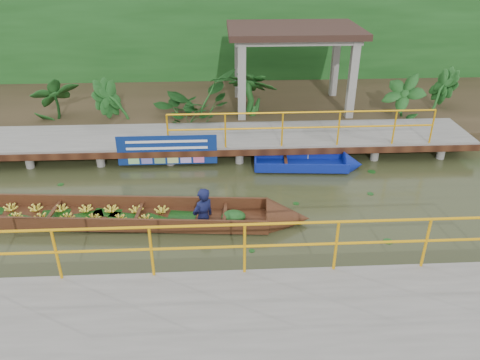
{
  "coord_description": "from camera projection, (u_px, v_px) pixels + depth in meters",
  "views": [
    {
      "loc": [
        0.38,
        -9.6,
        6.0
      ],
      "look_at": [
        0.9,
        0.5,
        0.6
      ],
      "focal_mm": 35.0,
      "sensor_mm": 36.0,
      "label": 1
    }
  ],
  "objects": [
    {
      "name": "tropical_plants",
      "position": [
        246.0,
        93.0,
        15.39
      ],
      "size": [
        14.34,
        1.34,
        1.67
      ],
      "color": "#164416",
      "rests_on": "ground"
    },
    {
      "name": "blue_banner",
      "position": [
        167.0,
        150.0,
        13.14
      ],
      "size": [
        2.8,
        0.04,
        0.88
      ],
      "color": "navy",
      "rests_on": "ground"
    },
    {
      "name": "vendor_boat",
      "position": [
        106.0,
        213.0,
        10.87
      ],
      "size": [
        9.99,
        1.77,
        2.01
      ],
      "rotation": [
        0.0,
        0.0,
        -0.08
      ],
      "color": "#3B1F10",
      "rests_on": "ground"
    },
    {
      "name": "moored_blue_boat",
      "position": [
        327.0,
        165.0,
        13.28
      ],
      "size": [
        3.11,
        1.02,
        0.73
      ],
      "rotation": [
        0.0,
        0.0,
        -0.07
      ],
      "color": "navy",
      "rests_on": "ground"
    },
    {
      "name": "ground",
      "position": [
        204.0,
        213.0,
        11.26
      ],
      "size": [
        80.0,
        80.0,
        0.0
      ],
      "primitive_type": "plane",
      "color": "#2F341A",
      "rests_on": "ground"
    },
    {
      "name": "pavilion",
      "position": [
        294.0,
        39.0,
        15.62
      ],
      "size": [
        4.4,
        3.0,
        3.0
      ],
      "color": "slate",
      "rests_on": "ground"
    },
    {
      "name": "near_dock",
      "position": [
        261.0,
        334.0,
        7.47
      ],
      "size": [
        18.0,
        2.4,
        1.73
      ],
      "color": "slate",
      "rests_on": "ground"
    },
    {
      "name": "foliage_backdrop",
      "position": [
        206.0,
        41.0,
        19.13
      ],
      "size": [
        30.0,
        0.8,
        4.0
      ],
      "primitive_type": "cube",
      "color": "#164416",
      "rests_on": "ground"
    },
    {
      "name": "far_dock",
      "position": [
        206.0,
        139.0,
        14.06
      ],
      "size": [
        16.0,
        2.06,
        1.66
      ],
      "color": "slate",
      "rests_on": "ground"
    },
    {
      "name": "land_strip",
      "position": [
        207.0,
        103.0,
        17.76
      ],
      "size": [
        30.0,
        8.0,
        0.45
      ],
      "primitive_type": "cube",
      "color": "#302818",
      "rests_on": "ground"
    }
  ]
}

